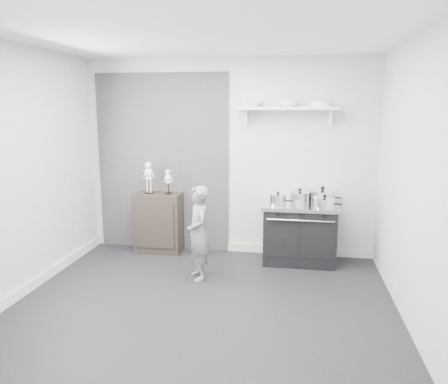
{
  "coord_description": "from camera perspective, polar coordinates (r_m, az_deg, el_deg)",
  "views": [
    {
      "loc": [
        0.92,
        -4.16,
        2.04
      ],
      "look_at": [
        0.08,
        0.95,
        1.03
      ],
      "focal_mm": 35.0,
      "sensor_mm": 36.0,
      "label": 1
    }
  ],
  "objects": [
    {
      "name": "room_shell",
      "position": [
        4.44,
        -3.8,
        5.88
      ],
      "size": [
        4.02,
        3.62,
        2.71
      ],
      "color": "silver",
      "rests_on": "ground"
    },
    {
      "name": "pot_front_right",
      "position": [
        5.6,
        12.98,
        -1.41
      ],
      "size": [
        0.35,
        0.27,
        0.18
      ],
      "color": "silver",
      "rests_on": "stove"
    },
    {
      "name": "ground",
      "position": [
        4.72,
        -2.88,
        -14.52
      ],
      "size": [
        4.0,
        4.0,
        0.0
      ],
      "primitive_type": "plane",
      "color": "black",
      "rests_on": "ground"
    },
    {
      "name": "bowl_small",
      "position": [
        5.83,
        8.48,
        11.33
      ],
      "size": [
        0.23,
        0.23,
        0.07
      ],
      "primitive_type": "imported",
      "color": "white",
      "rests_on": "wall_shelf"
    },
    {
      "name": "side_cabinet",
      "position": [
        6.28,
        -8.48,
        -3.96
      ],
      "size": [
        0.65,
        0.38,
        0.84
      ],
      "primitive_type": "cube",
      "color": "black",
      "rests_on": "ground"
    },
    {
      "name": "pot_back_left",
      "position": [
        5.86,
        9.86,
        -0.66
      ],
      "size": [
        0.36,
        0.28,
        0.2
      ],
      "color": "silver",
      "rests_on": "stove"
    },
    {
      "name": "plate_stack",
      "position": [
        5.84,
        12.58,
        11.13
      ],
      "size": [
        0.25,
        0.25,
        0.06
      ],
      "primitive_type": "cylinder",
      "color": "white",
      "rests_on": "wall_shelf"
    },
    {
      "name": "bowl_large",
      "position": [
        5.86,
        3.58,
        11.41
      ],
      "size": [
        0.28,
        0.28,
        0.07
      ],
      "primitive_type": "imported",
      "color": "white",
      "rests_on": "wall_shelf"
    },
    {
      "name": "wall_shelf",
      "position": [
        5.84,
        8.35,
        10.67
      ],
      "size": [
        1.3,
        0.26,
        0.24
      ],
      "color": "silver",
      "rests_on": "room_shell"
    },
    {
      "name": "pot_front_left",
      "position": [
        5.66,
        7.04,
        -1.01
      ],
      "size": [
        0.3,
        0.21,
        0.18
      ],
      "color": "silver",
      "rests_on": "stove"
    },
    {
      "name": "skeleton_torso",
      "position": [
        6.11,
        -7.31,
        1.57
      ],
      "size": [
        0.11,
        0.07,
        0.39
      ],
      "primitive_type": null,
      "color": "beige",
      "rests_on": "side_cabinet"
    },
    {
      "name": "stove",
      "position": [
        5.87,
        9.83,
        -5.33
      ],
      "size": [
        0.98,
        0.61,
        0.79
      ],
      "color": "black",
      "rests_on": "ground"
    },
    {
      "name": "pot_back_right",
      "position": [
        5.89,
        12.71,
        -0.59
      ],
      "size": [
        0.41,
        0.33,
        0.23
      ],
      "color": "silver",
      "rests_on": "stove"
    },
    {
      "name": "child",
      "position": [
        5.21,
        -3.36,
        -5.37
      ],
      "size": [
        0.43,
        0.49,
        1.13
      ],
      "primitive_type": "imported",
      "rotation": [
        0.0,
        0.0,
        -1.11
      ],
      "color": "slate",
      "rests_on": "ground"
    },
    {
      "name": "skeleton_full",
      "position": [
        6.18,
        -9.81,
        2.19
      ],
      "size": [
        0.14,
        0.09,
        0.51
      ],
      "primitive_type": null,
      "color": "beige",
      "rests_on": "side_cabinet"
    }
  ]
}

